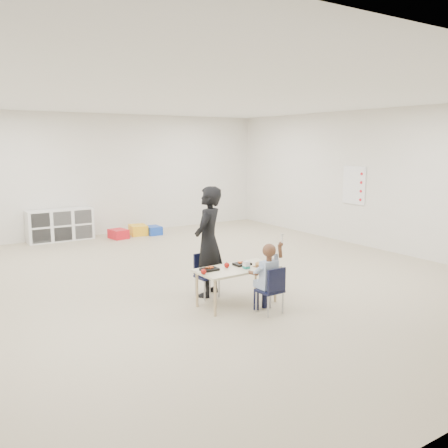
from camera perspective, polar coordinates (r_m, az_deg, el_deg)
room at (r=7.36m, az=-2.07°, el=4.05°), size 9.00×9.02×2.80m
table at (r=6.34m, az=1.55°, el=-7.42°), size 1.11×0.58×0.50m
chair_near at (r=6.05m, az=5.51°, el=-7.88°), size 0.30×0.28×0.60m
chair_far at (r=6.64m, az=-2.03°, el=-6.23°), size 0.30×0.28×0.60m
child at (r=6.00m, az=5.54°, el=-6.29°), size 0.41×0.41×0.95m
lunch_tray_near at (r=6.40m, az=2.20°, el=-4.83°), size 0.22×0.17×0.03m
lunch_tray_far at (r=6.13m, az=-1.76°, el=-5.48°), size 0.22×0.17×0.03m
milk_carton at (r=6.19m, az=2.69°, el=-5.00°), size 0.07×0.07×0.10m
bread_roll at (r=6.33m, az=4.17°, el=-4.84°), size 0.09×0.09×0.07m
apple_near at (r=6.25m, az=0.34°, el=-4.97°), size 0.07×0.07×0.07m
apple_far at (r=5.95m, az=-2.49°, el=-5.76°), size 0.07×0.07×0.07m
cubby_shelf at (r=11.02m, az=-19.08°, el=-0.11°), size 1.40×0.40×0.70m
rules_poster at (r=10.40m, az=15.38°, el=4.53°), size 0.02×0.60×0.80m
adult at (r=6.60m, az=-1.90°, el=-2.13°), size 0.67×0.64×1.54m
bin_red at (r=10.95m, az=-12.58°, el=-1.17°), size 0.39×0.47×0.21m
bin_yellow at (r=11.29m, az=-10.28°, el=-0.71°), size 0.44×0.53×0.23m
bin_blue at (r=11.28m, az=-8.50°, el=-0.76°), size 0.33×0.41×0.20m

